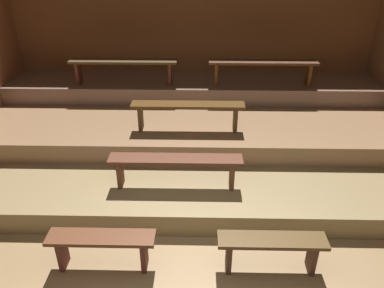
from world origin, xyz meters
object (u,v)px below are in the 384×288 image
at_px(bench_upper_left, 123,65).
at_px(bench_lower_center, 176,164).
at_px(bench_upper_right, 263,66).
at_px(bench_middle_center, 188,109).
at_px(bench_floor_left, 102,244).
at_px(bench_floor_right, 271,247).

bearing_deg(bench_upper_left, bench_lower_center, -65.52).
bearing_deg(bench_upper_right, bench_middle_center, -136.11).
distance_m(bench_floor_left, bench_upper_left, 3.36).
height_order(bench_floor_left, bench_floor_right, same).
relative_size(bench_lower_center, bench_middle_center, 1.01).
distance_m(bench_middle_center, bench_upper_right, 1.69).
bearing_deg(bench_floor_right, bench_upper_left, 121.81).
xyz_separation_m(bench_floor_left, bench_floor_right, (1.70, 0.00, 0.00)).
xyz_separation_m(bench_floor_left, bench_upper_right, (2.00, 3.23, 0.88)).
height_order(bench_floor_right, bench_upper_left, bench_upper_left).
relative_size(bench_floor_right, bench_middle_center, 0.67).
distance_m(bench_floor_right, bench_upper_left, 3.90).
bearing_deg(bench_middle_center, bench_upper_right, 43.89).
relative_size(bench_middle_center, bench_upper_left, 0.90).
bearing_deg(bench_floor_left, bench_upper_left, 95.37).
height_order(bench_lower_center, bench_middle_center, bench_middle_center).
distance_m(bench_lower_center, bench_upper_left, 2.45).
height_order(bench_lower_center, bench_upper_right, bench_upper_right).
bearing_deg(bench_floor_right, bench_middle_center, 113.42).
height_order(bench_floor_right, bench_upper_right, bench_upper_right).
relative_size(bench_floor_left, bench_upper_right, 0.61).
bearing_deg(bench_floor_left, bench_lower_center, 57.08).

